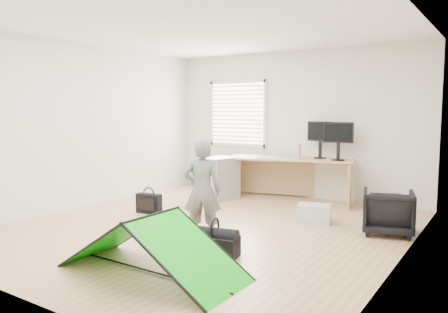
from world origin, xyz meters
The scene contains 18 objects.
ground centered at (0.00, 0.00, 0.00)m, with size 5.50×5.50×0.00m, color tan.
back_wall centered at (0.00, 2.75, 1.35)m, with size 5.00×0.02×2.70m, color silver.
window centered at (-1.20, 2.71, 1.55)m, with size 1.20×0.06×1.20m, color silver.
radiator centered at (-1.20, 2.67, 0.45)m, with size 1.00×0.12×0.60m, color silver.
desk centered at (0.13, 2.34, 0.38)m, with size 2.24×0.71×0.76m, color tan.
filing_cabinet centered at (-0.97, 1.68, 0.38)m, with size 0.49×0.66×0.77m, color #9FA3A5.
monitor_left centered at (0.62, 2.55, 1.00)m, with size 0.50×0.11×0.48m, color black.
monitor_right centered at (1.00, 2.40, 1.00)m, with size 0.50×0.11×0.48m, color black.
keyboard centered at (-0.18, 2.09, 0.77)m, with size 0.40×0.14×0.02m, color beige.
thermos centered at (0.33, 2.29, 0.90)m, with size 0.08×0.08×0.27m, color pink.
office_chair centered at (2.14, 1.04, 0.29)m, with size 0.62×0.64×0.58m, color black.
person centered at (0.32, -0.56, 0.63)m, with size 0.46×0.30×1.26m, color slate.
kite centered at (0.53, -1.70, 0.29)m, with size 1.90×0.83×0.59m, color #13C714, non-canonical shape.
storage_crate centered at (1.12, 1.07, 0.13)m, with size 0.46×0.32×0.26m, color silver.
tote_bag centered at (-2.16, 2.63, 0.19)m, with size 0.31×0.14×0.37m, color #1D8476.
laptop_bag centered at (-1.26, 0.17, 0.16)m, with size 0.41×0.12×0.31m, color black.
white_box centered at (-0.37, -0.24, 0.05)m, with size 0.10×0.10×0.10m, color silver.
duffel_bag centered at (0.76, -0.93, 0.11)m, with size 0.52×0.26×0.23m, color black.
Camera 1 is at (3.43, -4.79, 1.60)m, focal length 35.00 mm.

